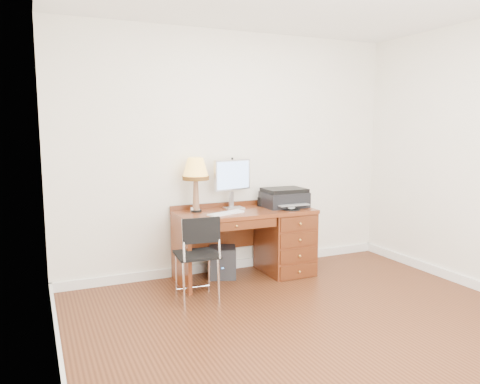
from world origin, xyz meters
name	(u,v)px	position (x,y,z in m)	size (l,w,h in m)	color
ground	(314,325)	(0.00, 0.00, 0.00)	(4.00, 4.00, 0.00)	#3F1E0E
room_shell	(278,295)	(0.00, 0.63, 0.05)	(4.00, 4.00, 4.00)	white
desk	(271,238)	(0.32, 1.40, 0.41)	(1.50, 0.67, 0.75)	maroon
monitor	(233,178)	(-0.07, 1.57, 1.09)	(0.47, 0.20, 0.54)	silver
keyboard	(226,213)	(-0.27, 1.28, 0.76)	(0.42, 0.12, 0.02)	white
mouse_pad	(291,209)	(0.48, 1.22, 0.76)	(0.20, 0.20, 0.04)	black
printer	(284,198)	(0.50, 1.42, 0.85)	(0.48, 0.37, 0.21)	black
leg_lamp	(196,172)	(-0.51, 1.53, 1.17)	(0.28, 0.28, 0.58)	black
phone	(195,206)	(-0.52, 1.56, 0.81)	(0.11, 0.11, 0.19)	white
pen_cup	(261,202)	(0.28, 1.57, 0.80)	(0.08, 0.08, 0.10)	black
chair	(199,250)	(-0.70, 0.92, 0.50)	(0.42, 0.42, 0.83)	black
equipment_box	(222,262)	(-0.22, 1.50, 0.17)	(0.29, 0.29, 0.34)	black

